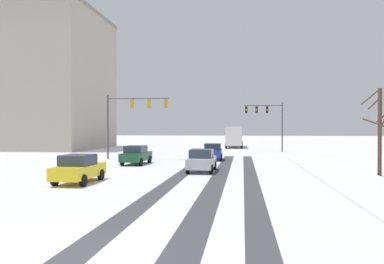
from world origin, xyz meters
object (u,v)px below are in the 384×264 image
at_px(bare_tree_sidewalk_mid, 380,129).
at_px(office_building_far_left_block, 8,82).
at_px(traffic_signal_far_right, 267,116).
at_px(car_silver_third, 202,160).
at_px(traffic_signal_near_left, 132,111).
at_px(car_yellow_cab_fourth, 79,169).
at_px(car_blue_lead, 213,152).
at_px(bus_oncoming, 234,135).
at_px(car_dark_green_second, 136,155).

bearing_deg(bare_tree_sidewalk_mid, office_building_far_left_block, 147.30).
bearing_deg(traffic_signal_far_right, car_silver_third, -104.34).
height_order(traffic_signal_far_right, office_building_far_left_block, office_building_far_left_block).
height_order(traffic_signal_near_left, car_yellow_cab_fourth, traffic_signal_near_left).
relative_size(car_blue_lead, bus_oncoming, 0.38).
bearing_deg(car_blue_lead, office_building_far_left_block, 152.16).
height_order(traffic_signal_near_left, car_dark_green_second, traffic_signal_near_left).
height_order(traffic_signal_near_left, bus_oncoming, traffic_signal_near_left).
relative_size(traffic_signal_near_left, car_yellow_cab_fourth, 1.59).
bearing_deg(car_silver_third, traffic_signal_far_right, 75.66).
bearing_deg(traffic_signal_far_right, car_yellow_cab_fourth, -112.42).
bearing_deg(office_building_far_left_block, car_blue_lead, -27.84).
distance_m(traffic_signal_far_right, car_blue_lead, 15.38).
height_order(traffic_signal_far_right, car_yellow_cab_fourth, traffic_signal_far_right).
height_order(car_blue_lead, bus_oncoming, bus_oncoming).
bearing_deg(car_dark_green_second, bus_oncoming, 75.77).
relative_size(car_blue_lead, car_silver_third, 1.01).
distance_m(car_blue_lead, office_building_far_left_block, 38.92).
height_order(car_yellow_cab_fourth, office_building_far_left_block, office_building_far_left_block).
bearing_deg(traffic_signal_near_left, office_building_far_left_block, 144.77).
bearing_deg(car_dark_green_second, bare_tree_sidewalk_mid, -18.37).
bearing_deg(bare_tree_sidewalk_mid, car_dark_green_second, 161.63).
distance_m(car_dark_green_second, office_building_far_left_block, 36.83).
height_order(car_blue_lead, bare_tree_sidewalk_mid, bare_tree_sidewalk_mid).
relative_size(traffic_signal_near_left, bare_tree_sidewalk_mid, 1.14).
distance_m(car_silver_third, bus_oncoming, 35.43).
relative_size(traffic_signal_far_right, bare_tree_sidewalk_mid, 1.14).
distance_m(traffic_signal_near_left, car_silver_third, 13.42).
bearing_deg(car_dark_green_second, traffic_signal_far_right, 56.99).
bearing_deg(car_dark_green_second, car_yellow_cab_fourth, -90.68).
bearing_deg(car_silver_third, car_dark_green_second, 142.24).
distance_m(car_dark_green_second, car_silver_third, 7.87).
height_order(car_dark_green_second, bus_oncoming, bus_oncoming).
bearing_deg(bare_tree_sidewalk_mid, bus_oncoming, 105.50).
xyz_separation_m(car_dark_green_second, car_yellow_cab_fourth, (-0.13, -11.18, 0.00)).
xyz_separation_m(traffic_signal_far_right, office_building_far_left_block, (-39.44, 4.05, 5.64)).
xyz_separation_m(traffic_signal_near_left, car_dark_green_second, (1.87, -5.12, -3.98)).
height_order(car_dark_green_second, car_silver_third, same).
bearing_deg(car_blue_lead, car_yellow_cab_fourth, -110.98).
bearing_deg(traffic_signal_near_left, bus_oncoming, 69.28).
xyz_separation_m(traffic_signal_near_left, bare_tree_sidewalk_mid, (19.74, -11.06, -1.70)).
height_order(traffic_signal_near_left, bare_tree_sidewalk_mid, traffic_signal_near_left).
relative_size(traffic_signal_far_right, car_silver_third, 1.57).
xyz_separation_m(bus_oncoming, bare_tree_sidewalk_mid, (10.12, -36.50, 1.10)).
bearing_deg(traffic_signal_near_left, car_dark_green_second, -69.93).
bearing_deg(car_blue_lead, bare_tree_sidewalk_mid, -44.05).
height_order(traffic_signal_near_left, car_blue_lead, traffic_signal_near_left).
bearing_deg(bare_tree_sidewalk_mid, car_yellow_cab_fourth, -163.75).
distance_m(car_blue_lead, car_dark_green_second, 8.19).
bearing_deg(car_yellow_cab_fourth, traffic_signal_near_left, 96.09).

